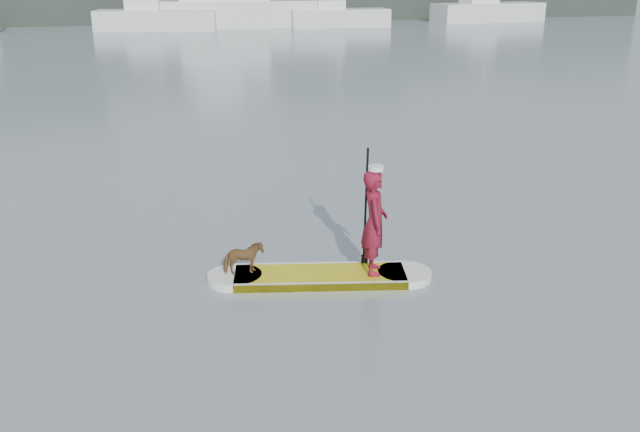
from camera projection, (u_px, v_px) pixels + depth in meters
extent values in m
plane|color=slate|center=(173.00, 296.00, 9.97)|extent=(140.00, 140.00, 0.00)
cube|color=gold|center=(320.00, 276.00, 10.46)|extent=(2.61, 1.29, 0.12)
cylinder|color=silver|center=(235.00, 278.00, 10.41)|extent=(0.80, 0.80, 0.12)
cylinder|color=silver|center=(404.00, 275.00, 10.51)|extent=(0.80, 0.80, 0.12)
cube|color=silver|center=(319.00, 266.00, 10.81)|extent=(2.46, 0.57, 0.12)
cube|color=silver|center=(321.00, 287.00, 10.11)|extent=(2.46, 0.57, 0.12)
imported|color=maroon|center=(374.00, 222.00, 10.22)|extent=(0.50, 0.64, 1.55)
cylinder|color=silver|center=(376.00, 168.00, 9.95)|extent=(0.22, 0.22, 0.07)
imported|color=#53381C|center=(243.00, 258.00, 10.32)|extent=(0.60, 0.31, 0.49)
cylinder|color=black|center=(366.00, 208.00, 10.48)|extent=(0.09, 0.30, 1.89)
cube|color=black|center=(364.00, 264.00, 10.78)|extent=(0.10, 0.04, 0.32)
cube|color=silver|center=(156.00, 20.00, 50.84)|extent=(8.79, 4.05, 1.41)
cube|color=white|center=(143.00, 5.00, 50.43)|extent=(2.65, 2.22, 0.70)
cube|color=silver|center=(339.00, 18.00, 53.57)|extent=(7.49, 2.46, 1.31)
cube|color=white|center=(329.00, 5.00, 53.07)|extent=(2.10, 1.71, 0.65)
cube|color=silver|center=(488.00, 12.00, 58.51)|extent=(9.67, 3.99, 1.49)
cube|color=silver|center=(240.00, 14.00, 53.51)|extent=(12.14, 4.74, 1.94)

